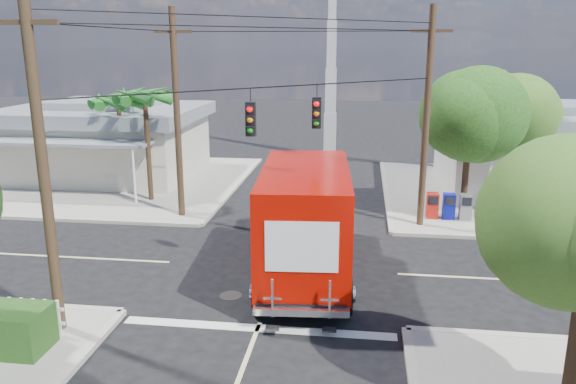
# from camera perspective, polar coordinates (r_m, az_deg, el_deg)

# --- Properties ---
(ground) EXTENTS (120.00, 120.00, 0.00)m
(ground) POSITION_cam_1_polar(r_m,az_deg,el_deg) (19.60, -0.77, -7.72)
(ground) COLOR black
(ground) RESTS_ON ground
(sidewalk_ne) EXTENTS (14.12, 14.12, 0.14)m
(sidewalk_ne) POSITION_cam_1_polar(r_m,az_deg,el_deg) (30.86, 22.78, -0.32)
(sidewalk_ne) COLOR gray
(sidewalk_ne) RESTS_ON ground
(sidewalk_nw) EXTENTS (14.12, 14.12, 0.14)m
(sidewalk_nw) POSITION_cam_1_polar(r_m,az_deg,el_deg) (32.66, -17.14, 0.98)
(sidewalk_nw) COLOR gray
(sidewalk_nw) RESTS_ON ground
(road_markings) EXTENTS (32.00, 32.00, 0.01)m
(road_markings) POSITION_cam_1_polar(r_m,az_deg,el_deg) (18.26, -1.45, -9.46)
(road_markings) COLOR beige
(road_markings) RESTS_ON ground
(building_ne) EXTENTS (11.80, 10.20, 4.50)m
(building_ne) POSITION_cam_1_polar(r_m,az_deg,el_deg) (31.89, 25.51, 4.00)
(building_ne) COLOR silver
(building_ne) RESTS_ON sidewalk_ne
(building_nw) EXTENTS (10.80, 10.20, 4.30)m
(building_nw) POSITION_cam_1_polar(r_m,az_deg,el_deg) (34.12, -18.04, 5.17)
(building_nw) COLOR beige
(building_nw) RESTS_ON sidewalk_nw
(radio_tower) EXTENTS (0.80, 0.80, 17.00)m
(radio_tower) POSITION_cam_1_polar(r_m,az_deg,el_deg) (38.01, 4.40, 11.95)
(radio_tower) COLOR silver
(radio_tower) RESTS_ON ground
(tree_ne_front) EXTENTS (4.21, 4.14, 6.66)m
(tree_ne_front) POSITION_cam_1_polar(r_m,az_deg,el_deg) (25.24, 18.11, 7.85)
(tree_ne_front) COLOR #422D1C
(tree_ne_front) RESTS_ON sidewalk_ne
(tree_ne_back) EXTENTS (3.77, 3.66, 5.82)m
(tree_ne_back) POSITION_cam_1_polar(r_m,az_deg,el_deg) (28.01, 22.49, 6.88)
(tree_ne_back) COLOR #422D1C
(tree_ne_back) RESTS_ON sidewalk_ne
(palm_nw_front) EXTENTS (3.01, 3.08, 5.59)m
(palm_nw_front) POSITION_cam_1_polar(r_m,az_deg,el_deg) (27.46, -14.34, 9.20)
(palm_nw_front) COLOR #422D1C
(palm_nw_front) RESTS_ON sidewalk_nw
(palm_nw_back) EXTENTS (3.01, 3.08, 5.19)m
(palm_nw_back) POSITION_cam_1_polar(r_m,az_deg,el_deg) (29.65, -16.86, 8.69)
(palm_nw_back) COLOR #422D1C
(palm_nw_back) RESTS_ON sidewalk_nw
(utility_poles) EXTENTS (12.00, 10.68, 9.00)m
(utility_poles) POSITION_cam_1_polar(r_m,az_deg,el_deg) (20.16, -4.65, 6.68)
(utility_poles) COLOR #473321
(utility_poles) RESTS_ON ground
(vending_boxes) EXTENTS (1.90, 0.50, 1.10)m
(vending_boxes) POSITION_cam_1_polar(r_m,az_deg,el_deg) (25.35, 16.02, -1.39)
(vending_boxes) COLOR #B41610
(vending_boxes) RESTS_ON sidewalk_ne
(delivery_truck) EXTENTS (3.35, 8.88, 3.77)m
(delivery_truck) POSITION_cam_1_polar(r_m,az_deg,el_deg) (18.61, 1.81, -2.69)
(delivery_truck) COLOR black
(delivery_truck) RESTS_ON ground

